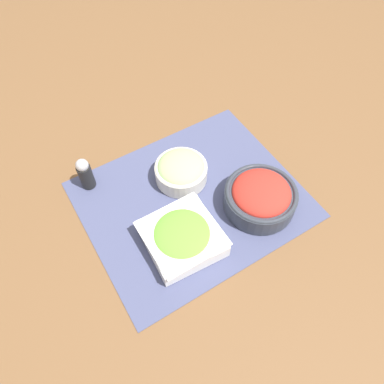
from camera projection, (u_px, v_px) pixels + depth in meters
name	position (u px, v px, depth m)	size (l,w,h in m)	color
ground_plane	(192.00, 200.00, 0.94)	(3.00, 3.00, 0.00)	brown
placemat	(192.00, 199.00, 0.94)	(0.52, 0.44, 0.00)	#474C70
cucumber_bowl	(181.00, 170.00, 0.95)	(0.13, 0.13, 0.07)	silver
tomato_bowl	(261.00, 196.00, 0.90)	(0.18, 0.18, 0.08)	#333842
lettuce_bowl	(182.00, 237.00, 0.84)	(0.17, 0.17, 0.06)	white
pepper_shaker	(85.00, 173.00, 0.92)	(0.04, 0.04, 0.09)	black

